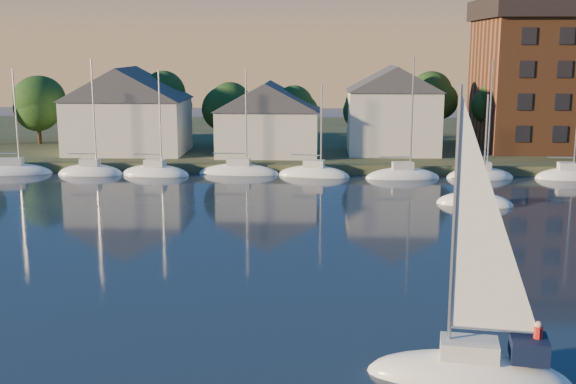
# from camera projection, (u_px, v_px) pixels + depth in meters

# --- Properties ---
(shoreline_land) EXTENTS (160.00, 50.00, 2.00)m
(shoreline_land) POSITION_uv_depth(u_px,v_px,m) (322.00, 143.00, 98.36)
(shoreline_land) COLOR #313A22
(shoreline_land) RESTS_ON ground
(wooden_dock) EXTENTS (120.00, 3.00, 1.00)m
(wooden_dock) POSITION_uv_depth(u_px,v_px,m) (322.00, 171.00, 75.84)
(wooden_dock) COLOR brown
(wooden_dock) RESTS_ON ground
(clubhouse_west) EXTENTS (13.65, 9.45, 9.64)m
(clubhouse_west) POSITION_uv_depth(u_px,v_px,m) (128.00, 109.00, 81.53)
(clubhouse_west) COLOR beige
(clubhouse_west) RESTS_ON shoreline_land
(clubhouse_centre) EXTENTS (11.55, 8.40, 8.08)m
(clubhouse_centre) POSITION_uv_depth(u_px,v_px,m) (268.00, 118.00, 79.98)
(clubhouse_centre) COLOR beige
(clubhouse_centre) RESTS_ON shoreline_land
(clubhouse_east) EXTENTS (10.50, 8.40, 9.80)m
(clubhouse_east) POSITION_uv_depth(u_px,v_px,m) (393.00, 109.00, 81.14)
(clubhouse_east) COLOR beige
(clubhouse_east) RESTS_ON shoreline_land
(tree_line) EXTENTS (93.40, 5.40, 8.90)m
(tree_line) POSITION_uv_depth(u_px,v_px,m) (339.00, 96.00, 85.09)
(tree_line) COLOR #3B2A1B
(tree_line) RESTS_ON shoreline_land
(moored_fleet) EXTENTS (87.50, 2.40, 12.05)m
(moored_fleet) POSITION_uv_depth(u_px,v_px,m) (322.00, 176.00, 72.89)
(moored_fleet) COLOR white
(moored_fleet) RESTS_ON ground
(hero_sailboat) EXTENTS (8.30, 3.76, 12.71)m
(hero_sailboat) POSITION_uv_depth(u_px,v_px,m) (472.00, 367.00, 28.53)
(hero_sailboat) COLOR white
(hero_sailboat) RESTS_ON ground
(drifting_sailboat_right) EXTENTS (6.58, 3.47, 10.25)m
(drifting_sailboat_right) POSITION_uv_depth(u_px,v_px,m) (475.00, 204.00, 59.87)
(drifting_sailboat_right) COLOR white
(drifting_sailboat_right) RESTS_ON ground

